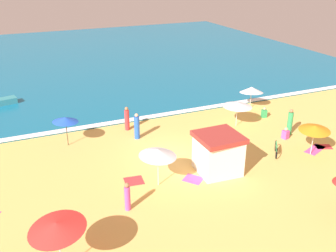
% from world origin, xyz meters
% --- Properties ---
extents(ground_plane, '(60.00, 60.00, 0.00)m').
position_xyz_m(ground_plane, '(0.00, 0.00, 0.00)').
color(ground_plane, '#EDBC60').
extents(ocean_water, '(60.00, 44.00, 0.10)m').
position_xyz_m(ocean_water, '(0.00, 28.00, 0.05)').
color(ocean_water, '#146B93').
rests_on(ocean_water, ground_plane).
extents(wave_breaker_foam, '(57.00, 0.70, 0.01)m').
position_xyz_m(wave_breaker_foam, '(0.00, 6.30, 0.10)').
color(wave_breaker_foam, white).
rests_on(wave_breaker_foam, ocean_water).
extents(lifeguard_cabana, '(2.48, 2.44, 2.36)m').
position_xyz_m(lifeguard_cabana, '(1.67, -3.04, 1.20)').
color(lifeguard_cabana, white).
rests_on(lifeguard_cabana, ground_plane).
extents(beach_umbrella_0, '(3.05, 3.04, 2.46)m').
position_xyz_m(beach_umbrella_0, '(-8.00, -7.39, 2.18)').
color(beach_umbrella_0, silver).
rests_on(beach_umbrella_0, ground_plane).
extents(beach_umbrella_1, '(2.77, 2.77, 2.29)m').
position_xyz_m(beach_umbrella_1, '(-2.09, -3.08, 2.02)').
color(beach_umbrella_1, silver).
rests_on(beach_umbrella_1, ground_plane).
extents(beach_umbrella_2, '(2.56, 2.58, 1.96)m').
position_xyz_m(beach_umbrella_2, '(9.54, 4.97, 1.62)').
color(beach_umbrella_2, silver).
rests_on(beach_umbrella_2, ground_plane).
extents(beach_umbrella_5, '(1.83, 1.81, 2.08)m').
position_xyz_m(beach_umbrella_5, '(-5.80, 3.97, 1.86)').
color(beach_umbrella_5, '#4C3823').
rests_on(beach_umbrella_5, ground_plane).
extents(beach_umbrella_6, '(2.91, 2.91, 1.90)m').
position_xyz_m(beach_umbrella_6, '(6.40, 2.25, 1.70)').
color(beach_umbrella_6, silver).
rests_on(beach_umbrella_6, ground_plane).
extents(beach_umbrella_7, '(2.74, 2.74, 2.09)m').
position_xyz_m(beach_umbrella_7, '(8.29, -3.58, 1.84)').
color(beach_umbrella_7, silver).
rests_on(beach_umbrella_7, ground_plane).
extents(parked_bicycle, '(1.11, 1.52, 0.76)m').
position_xyz_m(parked_bicycle, '(6.23, -2.67, 0.38)').
color(parked_bicycle, black).
rests_on(parked_bicycle, ground_plane).
extents(beachgoer_1, '(0.30, 0.30, 1.55)m').
position_xyz_m(beachgoer_1, '(-4.33, -4.56, 0.75)').
color(beachgoer_1, '#D84CA5').
rests_on(beachgoer_1, ground_plane).
extents(beachgoer_2, '(0.47, 0.47, 0.84)m').
position_xyz_m(beachgoer_2, '(8.33, -1.03, 0.36)').
color(beachgoer_2, '#D84CA5').
rests_on(beachgoer_2, ground_plane).
extents(beachgoer_4, '(0.51, 0.51, 1.87)m').
position_xyz_m(beachgoer_4, '(-1.16, 3.13, 0.87)').
color(beachgoer_4, blue).
rests_on(beachgoer_4, ground_plane).
extents(beachgoer_5, '(0.47, 0.47, 1.88)m').
position_xyz_m(beachgoer_5, '(9.07, -0.50, 0.89)').
color(beachgoer_5, green).
rests_on(beachgoer_5, ground_plane).
extents(beachgoer_7, '(0.39, 0.39, 1.79)m').
position_xyz_m(beachgoer_7, '(-1.34, 4.81, 0.85)').
color(beachgoer_7, red).
rests_on(beachgoer_7, ground_plane).
extents(beachgoer_8, '(0.41, 0.41, 0.85)m').
position_xyz_m(beachgoer_8, '(9.36, 2.81, 0.37)').
color(beachgoer_8, green).
rests_on(beachgoer_8, ground_plane).
extents(beach_towel_0, '(1.17, 1.11, 0.01)m').
position_xyz_m(beach_towel_0, '(-3.20, -2.14, 0.01)').
color(beach_towel_0, red).
rests_on(beach_towel_0, ground_plane).
extents(beach_towel_1, '(1.37, 1.39, 0.01)m').
position_xyz_m(beach_towel_1, '(-0.03, -3.31, 0.01)').
color(beach_towel_1, '#D84CA5').
rests_on(beach_towel_1, ground_plane).
extents(beach_towel_2, '(1.90, 1.35, 0.01)m').
position_xyz_m(beach_towel_2, '(9.04, -3.19, 0.01)').
color(beach_towel_2, '#D84CA5').
rests_on(beach_towel_2, ground_plane).
extents(beach_towel_3, '(1.26, 1.11, 0.01)m').
position_xyz_m(beach_towel_3, '(9.84, -3.11, 0.01)').
color(beach_towel_3, red).
rests_on(beach_towel_3, ground_plane).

